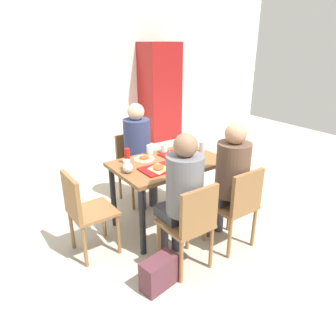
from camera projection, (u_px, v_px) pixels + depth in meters
name	position (u px, v px, depth m)	size (l,w,h in m)	color
ground_plane	(168.00, 223.00, 3.61)	(10.00, 10.00, 0.02)	#B2AD9E
back_wall	(63.00, 73.00, 5.48)	(10.00, 0.10, 2.80)	silver
main_table	(168.00, 171.00, 3.36)	(1.15, 0.74, 0.76)	brown
chair_near_left	(191.00, 222.00, 2.69)	(0.40, 0.40, 0.86)	olive
chair_near_right	(238.00, 203.00, 3.00)	(0.40, 0.40, 0.86)	olive
chair_far_side	(134.00, 162.00, 3.98)	(0.40, 0.40, 0.86)	olive
chair_left_end	(84.00, 208.00, 2.90)	(0.40, 0.40, 0.86)	olive
person_in_red	(182.00, 190.00, 2.70)	(0.32, 0.42, 1.27)	#383842
person_in_brown_jacket	(229.00, 175.00, 3.01)	(0.32, 0.42, 1.27)	#383842
person_far_side	(139.00, 147.00, 3.78)	(0.32, 0.42, 1.27)	#383842
tray_red_near	(159.00, 169.00, 3.11)	(0.36, 0.26, 0.02)	#B21414
tray_red_far	(177.00, 154.00, 3.50)	(0.36, 0.26, 0.02)	#B21414
paper_plate_center	(144.00, 159.00, 3.37)	(0.22, 0.22, 0.01)	white
paper_plate_near_edge	(193.00, 163.00, 3.25)	(0.22, 0.22, 0.01)	white
pizza_slice_a	(158.00, 168.00, 3.09)	(0.25, 0.27, 0.02)	#DBAD60
pizza_slice_b	(176.00, 153.00, 3.48)	(0.17, 0.19, 0.02)	#DBAD60
pizza_slice_c	(144.00, 158.00, 3.37)	(0.22, 0.22, 0.02)	#C68C47
plastic_cup_a	(150.00, 149.00, 3.52)	(0.07, 0.07, 0.10)	white
plastic_cup_b	(189.00, 166.00, 3.07)	(0.07, 0.07, 0.10)	white
plastic_cup_c	(127.00, 165.00, 3.09)	(0.07, 0.07, 0.10)	white
plastic_cup_d	(164.00, 149.00, 3.54)	(0.07, 0.07, 0.10)	white
soda_can	(202.00, 147.00, 3.56)	(0.07, 0.07, 0.12)	#B7BCC6
condiment_bottle	(127.00, 156.00, 3.24)	(0.06, 0.06, 0.16)	red
foil_bundle	(128.00, 168.00, 3.02)	(0.10, 0.10, 0.10)	silver
handbag	(159.00, 273.00, 2.63)	(0.32, 0.16, 0.28)	#592D38
drink_fridge	(160.00, 92.00, 6.35)	(0.70, 0.60, 1.90)	maroon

